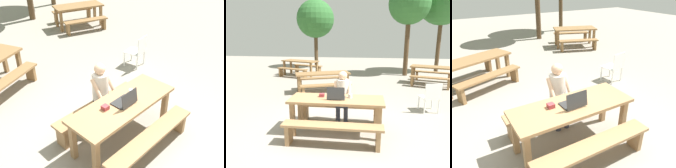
{
  "view_description": "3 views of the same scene",
  "coord_description": "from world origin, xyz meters",
  "views": [
    {
      "loc": [
        -2.66,
        -2.27,
        3.29
      ],
      "look_at": [
        -0.0,
        0.25,
        1.01
      ],
      "focal_mm": 42.36,
      "sensor_mm": 36.0,
      "label": 1
    },
    {
      "loc": [
        0.59,
        -4.28,
        2.07
      ],
      "look_at": [
        -0.0,
        0.25,
        1.01
      ],
      "focal_mm": 34.83,
      "sensor_mm": 36.0,
      "label": 2
    },
    {
      "loc": [
        -1.55,
        -2.41,
        2.5
      ],
      "look_at": [
        -0.0,
        0.25,
        1.01
      ],
      "focal_mm": 34.42,
      "sensor_mm": 36.0,
      "label": 3
    }
  ],
  "objects": [
    {
      "name": "ground_plane",
      "position": [
        0.0,
        0.0,
        0.0
      ],
      "size": [
        30.0,
        30.0,
        0.0
      ],
      "primitive_type": "plane",
      "color": "gray"
    },
    {
      "name": "picnic_table_front",
      "position": [
        0.0,
        0.0,
        0.64
      ],
      "size": [
        1.95,
        0.72,
        0.76
      ],
      "color": "#9E754C",
      "rests_on": "ground"
    },
    {
      "name": "bench_near",
      "position": [
        0.0,
        -0.6,
        0.33
      ],
      "size": [
        1.89,
        0.3,
        0.44
      ],
      "color": "#9E754C",
      "rests_on": "ground"
    },
    {
      "name": "bench_far",
      "position": [
        0.0,
        0.6,
        0.33
      ],
      "size": [
        1.89,
        0.3,
        0.44
      ],
      "color": "#9E754C",
      "rests_on": "ground"
    },
    {
      "name": "laptop",
      "position": [
        -0.0,
        -0.05,
        0.83
      ],
      "size": [
        0.37,
        0.3,
        0.27
      ],
      "rotation": [
        0.0,
        0.0,
        3.17
      ],
      "color": "#2D2D2D",
      "rests_on": "picnic_table_front"
    },
    {
      "name": "small_pouch",
      "position": [
        -0.33,
        0.09,
        0.8
      ],
      "size": [
        0.1,
        0.1,
        0.07
      ],
      "color": "#993338",
      "rests_on": "picnic_table_front"
    },
    {
      "name": "coffee_mug",
      "position": [
        0.28,
        0.07,
        0.81
      ],
      "size": [
        0.08,
        0.08,
        0.09
      ],
      "color": "white",
      "rests_on": "picnic_table_front"
    },
    {
      "name": "person_seated",
      "position": [
        0.07,
        0.56,
        0.72
      ],
      "size": [
        0.4,
        0.4,
        1.23
      ],
      "color": "#333847",
      "rests_on": "ground"
    },
    {
      "name": "plastic_chair",
      "position": [
        2.32,
        1.55,
        0.44
      ],
      "size": [
        0.51,
        0.51,
        0.82
      ],
      "rotation": [
        0.0,
        0.0,
        3.32
      ],
      "color": "white",
      "rests_on": "ground"
    },
    {
      "name": "picnic_table_mid",
      "position": [
        -0.94,
        3.21,
        0.6
      ],
      "size": [
        2.01,
        1.31,
        0.72
      ],
      "rotation": [
        0.0,
        0.0,
        0.37
      ],
      "color": "olive",
      "rests_on": "ground"
    },
    {
      "name": "bench_mid_south",
      "position": [
        -0.72,
        2.64,
        0.32
      ],
      "size": [
        1.7,
        0.9,
        0.43
      ],
      "rotation": [
        0.0,
        0.0,
        0.37
      ],
      "color": "olive",
      "rests_on": "ground"
    },
    {
      "name": "bench_mid_north",
      "position": [
        -1.16,
        3.77,
        0.32
      ],
      "size": [
        1.7,
        0.9,
        0.43
      ],
      "rotation": [
        0.0,
        0.0,
        0.37
      ],
      "color": "olive",
      "rests_on": "ground"
    },
    {
      "name": "picnic_table_distant",
      "position": [
        3.31,
        5.04,
        0.63
      ],
      "size": [
        1.84,
        1.28,
        0.75
      ],
      "rotation": [
        0.0,
        0.0,
        -0.34
      ],
      "color": "olive",
      "rests_on": "ground"
    },
    {
      "name": "bench_distant_south",
      "position": [
        3.08,
        4.39,
        0.31
      ],
      "size": [
        1.53,
        0.79,
        0.42
      ],
      "rotation": [
        0.0,
        0.0,
        -0.34
      ],
      "color": "olive",
      "rests_on": "ground"
    },
    {
      "name": "bench_distant_north",
      "position": [
        3.53,
        5.68,
        0.31
      ],
      "size": [
        1.53,
        0.79,
        0.42
      ],
      "rotation": [
        0.0,
        0.0,
        -0.34
      ],
      "color": "olive",
      "rests_on": "ground"
    }
  ]
}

